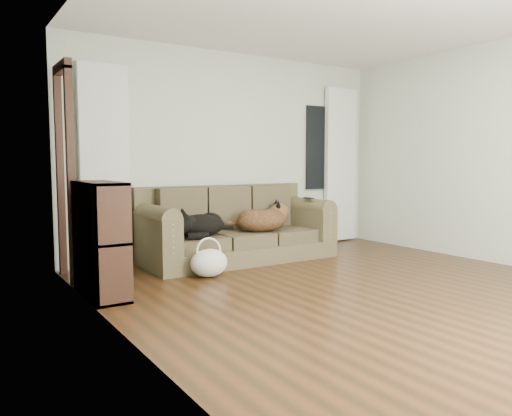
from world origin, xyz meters
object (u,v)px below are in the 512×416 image
dog_shepherd (263,219)px  sofa (239,223)px  dog_black_lab (198,225)px  tote_bag (209,262)px  bookshelf (101,240)px

dog_shepherd → sofa: bearing=-13.9°
dog_black_lab → tote_bag: bearing=-108.6°
sofa → dog_shepherd: size_ratio=3.44×
sofa → dog_black_lab: size_ratio=3.78×
dog_black_lab → dog_shepherd: (0.89, 0.01, 0.01)m
dog_shepherd → bookshelf: size_ratio=0.66×
sofa → tote_bag: size_ratio=5.79×
tote_bag → dog_shepherd: bearing=27.0°
dog_shepherd → tote_bag: size_ratio=1.68×
dog_shepherd → tote_bag: (-1.02, -0.52, -0.33)m
dog_black_lab → sofa: bearing=5.0°
dog_shepherd → bookshelf: 2.26m
sofa → bookshelf: size_ratio=2.29×
dog_black_lab → bookshelf: (-1.27, -0.65, 0.02)m
dog_black_lab → tote_bag: 0.61m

